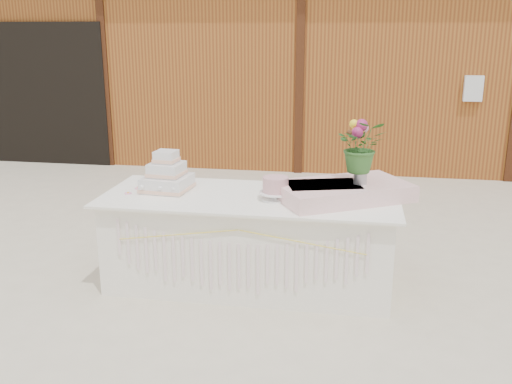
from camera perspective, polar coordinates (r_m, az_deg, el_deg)
ground at (r=4.89m, az=-0.61°, el=-9.09°), size 80.00×80.00×0.00m
barn at (r=10.40m, az=5.50°, el=13.60°), size 12.60×4.60×3.30m
cake_table at (r=4.74m, az=-0.64°, el=-4.86°), size 2.40×1.00×0.77m
wedding_cake at (r=4.82m, az=-8.89°, el=1.49°), size 0.41×0.41×0.34m
pink_cake_stand at (r=4.49m, az=1.96°, el=0.48°), size 0.26×0.26×0.19m
satin_runner at (r=4.58m, az=8.67°, el=0.09°), size 1.18×1.03×0.13m
flower_vase at (r=4.55m, az=10.39°, el=1.69°), size 0.10×0.10×0.14m
bouquet at (r=4.49m, az=10.57°, el=5.14°), size 0.39×0.34×0.41m
loose_flowers at (r=4.93m, az=-12.30°, el=0.36°), size 0.19×0.31×0.02m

